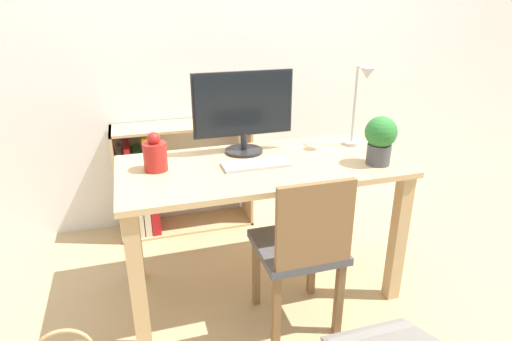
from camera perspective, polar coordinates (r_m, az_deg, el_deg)
ground_plane at (r=2.59m, az=0.67°, el=-15.17°), size 10.00×10.00×0.00m
wall_back at (r=3.05m, az=-5.23°, el=17.03°), size 8.00×0.05×2.60m
desk at (r=2.26m, az=0.74°, el=-2.39°), size 1.46×0.69×0.77m
monitor at (r=2.31m, az=-1.69°, el=8.32°), size 0.55×0.21×0.44m
keyboard at (r=2.18m, az=-0.02°, el=0.84°), size 0.34×0.14×0.02m
vase at (r=2.15m, az=-13.31°, el=2.08°), size 0.12×0.12×0.20m
desk_lamp at (r=2.44m, az=13.75°, el=9.24°), size 0.10×0.19×0.46m
potted_plant at (r=2.25m, az=16.24°, el=4.14°), size 0.16×0.16×0.25m
chair at (r=2.07m, az=6.20°, el=-10.06°), size 0.40×0.40×0.85m
bookshelf at (r=3.06m, az=-12.56°, el=-1.87°), size 0.93×0.28×0.77m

